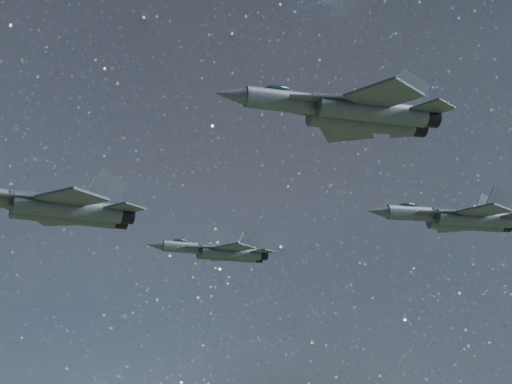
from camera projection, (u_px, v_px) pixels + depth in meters
name	position (u px, v px, depth m)	size (l,w,h in m)	color
jet_lead	(49.00, 206.00, 62.50)	(19.28, 13.69, 4.90)	#384146
jet_left	(219.00, 251.00, 90.85)	(16.24, 11.49, 4.12)	#384146
jet_right	(349.00, 111.00, 48.20)	(16.25, 11.32, 4.09)	#384146
jet_slot	(458.00, 218.00, 71.61)	(16.79, 11.54, 4.21)	#384146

